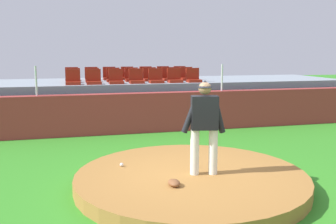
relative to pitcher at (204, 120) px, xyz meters
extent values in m
plane|color=#328722|center=(-0.21, 0.13, -1.28)|extent=(60.00, 60.00, 0.00)
cylinder|color=#9E6B32|center=(-0.21, 0.13, -1.16)|extent=(4.40, 4.40, 0.26)
cylinder|color=silver|center=(-0.17, 0.03, -0.60)|extent=(0.16, 0.16, 0.86)
cylinder|color=silver|center=(0.17, -0.03, -0.60)|extent=(0.16, 0.16, 0.86)
cube|color=black|center=(0.00, 0.00, 0.15)|extent=(0.53, 0.34, 0.62)
cylinder|color=black|center=(-0.25, 0.05, 0.11)|extent=(0.36, 0.17, 0.69)
cylinder|color=black|center=(0.25, -0.05, 0.11)|extent=(0.29, 0.16, 0.70)
sphere|color=#8C6647|center=(0.00, 0.00, 0.59)|extent=(0.24, 0.24, 0.24)
cone|color=black|center=(0.00, 0.00, 0.68)|extent=(0.32, 0.32, 0.13)
sphere|color=white|center=(-1.44, 0.85, -0.99)|extent=(0.07, 0.07, 0.07)
ellipsoid|color=brown|center=(-0.71, -0.48, -0.97)|extent=(0.21, 0.30, 0.11)
cube|color=#983230|center=(-0.21, 5.18, -0.66)|extent=(16.55, 0.40, 1.26)
cylinder|color=silver|center=(-3.36, 5.18, 0.41)|extent=(0.06, 0.06, 0.87)
cylinder|color=silver|center=(2.47, 5.18, 0.41)|extent=(0.06, 0.06, 0.87)
cube|color=#8995A0|center=(-0.21, 7.68, -0.55)|extent=(16.31, 3.66, 1.47)
cube|color=maroon|center=(-2.30, 6.28, 0.23)|extent=(0.48, 0.44, 0.10)
cube|color=maroon|center=(-2.30, 6.46, 0.48)|extent=(0.48, 0.08, 0.40)
cube|color=maroon|center=(-1.63, 6.29, 0.23)|extent=(0.48, 0.44, 0.10)
cube|color=maroon|center=(-1.63, 6.47, 0.48)|extent=(0.48, 0.08, 0.40)
cube|color=maroon|center=(-0.88, 6.29, 0.23)|extent=(0.48, 0.44, 0.10)
cube|color=maroon|center=(-0.88, 6.47, 0.48)|extent=(0.48, 0.08, 0.40)
cube|color=maroon|center=(-0.19, 6.30, 0.23)|extent=(0.48, 0.44, 0.10)
cube|color=maroon|center=(-0.19, 6.48, 0.48)|extent=(0.48, 0.08, 0.40)
cube|color=maroon|center=(0.50, 6.30, 0.23)|extent=(0.48, 0.44, 0.10)
cube|color=maroon|center=(0.50, 6.48, 0.48)|extent=(0.48, 0.08, 0.40)
cube|color=maroon|center=(1.18, 6.32, 0.23)|extent=(0.48, 0.44, 0.10)
cube|color=maroon|center=(1.18, 6.50, 0.48)|extent=(0.48, 0.08, 0.40)
cube|color=maroon|center=(1.87, 6.30, 0.23)|extent=(0.48, 0.44, 0.10)
cube|color=maroon|center=(1.87, 6.48, 0.48)|extent=(0.48, 0.08, 0.40)
cube|color=maroon|center=(-2.28, 7.18, 0.23)|extent=(0.48, 0.44, 0.10)
cube|color=maroon|center=(-2.28, 7.36, 0.48)|extent=(0.48, 0.08, 0.40)
cube|color=maroon|center=(-1.63, 7.20, 0.23)|extent=(0.48, 0.44, 0.10)
cube|color=maroon|center=(-1.63, 7.38, 0.48)|extent=(0.48, 0.08, 0.40)
cube|color=maroon|center=(-0.88, 7.20, 0.23)|extent=(0.48, 0.44, 0.10)
cube|color=maroon|center=(-0.88, 7.38, 0.48)|extent=(0.48, 0.08, 0.40)
cube|color=maroon|center=(-0.21, 7.19, 0.23)|extent=(0.48, 0.44, 0.10)
cube|color=maroon|center=(-0.21, 7.37, 0.48)|extent=(0.48, 0.08, 0.40)
cube|color=maroon|center=(0.47, 7.19, 0.23)|extent=(0.48, 0.44, 0.10)
cube|color=maroon|center=(0.47, 7.37, 0.48)|extent=(0.48, 0.08, 0.40)
cube|color=maroon|center=(1.20, 7.21, 0.23)|extent=(0.48, 0.44, 0.10)
cube|color=maroon|center=(1.20, 7.39, 0.48)|extent=(0.48, 0.08, 0.40)
cube|color=maroon|center=(1.89, 7.18, 0.23)|extent=(0.48, 0.44, 0.10)
cube|color=maroon|center=(1.89, 7.36, 0.48)|extent=(0.48, 0.08, 0.40)
cube|color=maroon|center=(-2.33, 8.09, 0.23)|extent=(0.48, 0.44, 0.10)
cube|color=maroon|center=(-2.33, 8.27, 0.48)|extent=(0.48, 0.08, 0.40)
cube|color=maroon|center=(-1.61, 8.11, 0.23)|extent=(0.48, 0.44, 0.10)
cube|color=maroon|center=(-1.61, 8.29, 0.48)|extent=(0.48, 0.08, 0.40)
cube|color=maroon|center=(-0.93, 8.13, 0.23)|extent=(0.48, 0.44, 0.10)
cube|color=maroon|center=(-0.93, 8.31, 0.48)|extent=(0.48, 0.08, 0.40)
cube|color=maroon|center=(-0.23, 8.10, 0.23)|extent=(0.48, 0.44, 0.10)
cube|color=maroon|center=(-0.23, 8.28, 0.48)|extent=(0.48, 0.08, 0.40)
cube|color=maroon|center=(0.50, 8.08, 0.23)|extent=(0.48, 0.44, 0.10)
cube|color=maroon|center=(0.50, 8.26, 0.48)|extent=(0.48, 0.08, 0.40)
cube|color=maroon|center=(1.21, 8.11, 0.23)|extent=(0.48, 0.44, 0.10)
cube|color=maroon|center=(1.21, 8.29, 0.48)|extent=(0.48, 0.08, 0.40)
cube|color=maroon|center=(1.90, 8.08, 0.23)|extent=(0.48, 0.44, 0.10)
cube|color=maroon|center=(1.90, 8.26, 0.48)|extent=(0.48, 0.08, 0.40)
camera|label=1|loc=(-2.34, -6.45, 1.25)|focal=40.27mm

